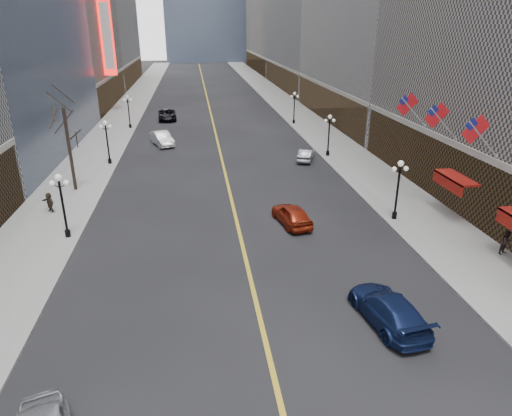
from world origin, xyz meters
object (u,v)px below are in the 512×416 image
object	(u,v)px
streetlamp_west_2	(107,138)
streetlamp_west_3	(128,108)
streetlamp_west_1	(62,199)
car_nb_far	(167,115)
streetlamp_east_2	(329,131)
car_sb_near	(388,309)
streetlamp_east_1	(398,184)
streetlamp_east_3	(294,104)
car_sb_far	(306,155)
car_sb_mid	(292,214)
car_nb_mid	(162,139)

from	to	relation	value
streetlamp_west_2	streetlamp_west_3	size ratio (longest dim) A/B	1.00
streetlamp_west_1	car_nb_far	distance (m)	42.19
streetlamp_east_2	car_sb_near	distance (m)	30.67
streetlamp_east_1	streetlamp_east_3	xyz separation A→B (m)	(0.00, 36.00, 0.00)
streetlamp_east_1	car_sb_far	bearing A→B (deg)	99.51
car_sb_far	car_nb_far	bearing A→B (deg)	-36.40
streetlamp_east_2	streetlamp_west_3	world-z (taller)	same
streetlamp_west_2	streetlamp_east_2	bearing A→B (deg)	0.00
streetlamp_east_2	car_sb_mid	bearing A→B (deg)	-113.91
streetlamp_east_2	car_sb_mid	xyz separation A→B (m)	(-7.82, -17.64, -2.13)
car_sb_mid	car_sb_far	size ratio (longest dim) A/B	1.11
streetlamp_west_1	streetlamp_west_3	bearing A→B (deg)	90.00
car_nb_far	car_sb_near	world-z (taller)	car_nb_far
streetlamp_east_2	car_nb_far	distance (m)	30.37
streetlamp_west_1	car_sb_far	xyz separation A→B (m)	(20.80, 16.72, -2.23)
streetlamp_east_1	car_nb_mid	world-z (taller)	streetlamp_east_1
car_nb_far	car_sb_near	size ratio (longest dim) A/B	1.07
streetlamp_west_1	car_sb_mid	xyz separation A→B (m)	(15.78, 0.36, -2.13)
streetlamp_west_2	car_sb_near	distance (m)	35.11
streetlamp_east_3	car_nb_far	size ratio (longest dim) A/B	0.79
car_nb_mid	streetlamp_west_1	bearing A→B (deg)	-120.72
streetlamp_east_1	streetlamp_west_1	xyz separation A→B (m)	(-23.60, 0.00, 0.00)
streetlamp_east_1	streetlamp_west_2	size ratio (longest dim) A/B	1.00
streetlamp_east_3	streetlamp_west_3	xyz separation A→B (m)	(-23.60, 0.00, 0.00)
car_nb_mid	streetlamp_east_2	bearing A→B (deg)	-42.43
streetlamp_east_1	streetlamp_west_3	distance (m)	43.05
streetlamp_east_1	streetlamp_east_3	size ratio (longest dim) A/B	1.00
streetlamp_east_2	car_nb_mid	xyz separation A→B (m)	(-18.58, 7.78, -2.08)
streetlamp_west_1	car_sb_near	xyz separation A→B (m)	(18.00, -12.07, -2.12)
streetlamp_west_2	car_sb_near	world-z (taller)	streetlamp_west_2
streetlamp_east_1	streetlamp_west_3	size ratio (longest dim) A/B	1.00
car_sb_near	car_nb_mid	bearing A→B (deg)	-79.11
car_sb_mid	streetlamp_east_3	bearing A→B (deg)	-113.40
car_nb_mid	car_sb_far	distance (m)	18.20
streetlamp_west_2	car_sb_near	xyz separation A→B (m)	(18.00, -30.07, -2.12)
streetlamp_east_2	streetlamp_east_3	bearing A→B (deg)	90.00
car_nb_far	streetlamp_east_1	bearing A→B (deg)	-69.88
streetlamp_west_3	car_nb_mid	distance (m)	11.57
streetlamp_west_1	car_sb_near	world-z (taller)	streetlamp_west_1
streetlamp_east_2	streetlamp_west_2	xyz separation A→B (m)	(-23.60, 0.00, 0.00)
streetlamp_east_1	car_sb_mid	world-z (taller)	streetlamp_east_1
car_sb_far	car_nb_mid	bearing A→B (deg)	-8.57
streetlamp_west_2	car_sb_far	distance (m)	20.96
car_sb_near	car_sb_far	distance (m)	28.93
streetlamp_east_2	car_sb_far	bearing A→B (deg)	-155.43
streetlamp_east_1	car_sb_mid	bearing A→B (deg)	177.40
car_nb_mid	streetlamp_west_3	bearing A→B (deg)	96.44
car_nb_far	car_sb_near	distance (m)	55.49
streetlamp_east_2	streetlamp_west_1	bearing A→B (deg)	-142.67
car_nb_far	car_sb_far	xyz separation A→B (m)	(15.89, -25.13, -0.13)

